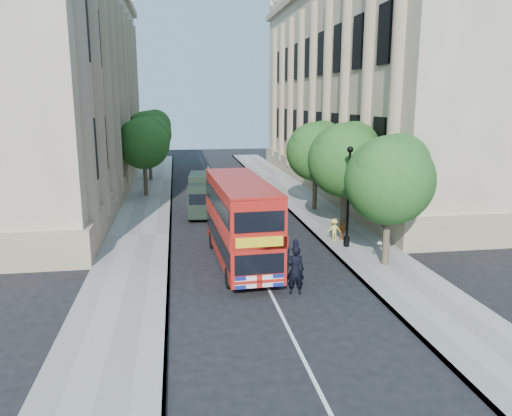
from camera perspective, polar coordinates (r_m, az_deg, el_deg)
name	(u,v)px	position (r m, az deg, el deg)	size (l,w,h in m)	color
ground	(274,299)	(19.56, 2.04, -10.39)	(120.00, 120.00, 0.00)	black
pavement_right	(336,228)	(30.16, 9.14, -2.23)	(3.50, 80.00, 0.12)	gray
pavement_left	(139,236)	(28.79, -13.21, -3.10)	(3.50, 80.00, 0.12)	gray
building_right	(379,82)	(45.18, 13.89, 13.80)	(12.00, 38.00, 18.00)	tan
building_left	(39,80)	(42.98, -23.56, 13.25)	(12.00, 38.00, 18.00)	tan
tree_right_near	(390,175)	(22.99, 15.10, 3.63)	(4.00, 4.00, 6.08)	#473828
tree_right_mid	(346,156)	(28.50, 10.22, 5.86)	(4.20, 4.20, 6.37)	#473828
tree_right_far	(316,148)	(34.20, 6.91, 6.79)	(4.00, 4.00, 6.15)	#473828
tree_left_far	(144,140)	(39.94, -12.65, 7.55)	(4.00, 4.00, 6.30)	#473828
tree_left_back	(149,131)	(47.89, -12.11, 8.63)	(4.20, 4.20, 6.65)	#473828
lamp_post	(348,201)	(25.69, 10.49, 0.79)	(0.32, 0.32, 5.16)	black
double_decker_bus	(240,219)	(22.97, -1.80, -1.30)	(2.63, 8.50, 3.88)	#A9130B
box_van	(204,196)	(33.00, -5.93, 1.38)	(2.33, 4.89, 2.72)	black
police_constable	(295,270)	(19.79, 4.51, -7.08)	(0.72, 0.47, 1.98)	black
woman_pedestrian	(382,243)	(23.95, 14.26, -3.91)	(0.87, 0.68, 1.78)	beige
child_a	(342,230)	(27.27, 9.84, -2.53)	(0.62, 0.26, 1.07)	#CC6424
child_b	(334,230)	(27.05, 8.92, -2.47)	(0.77, 0.45, 1.20)	#E2CB4D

